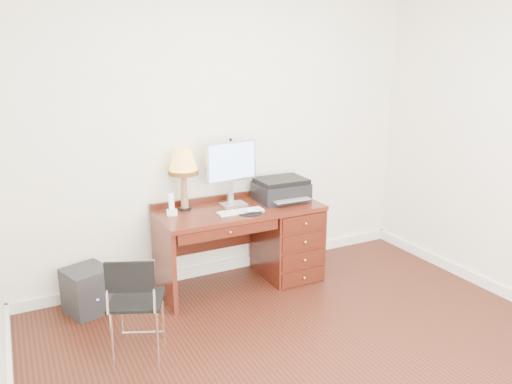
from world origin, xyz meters
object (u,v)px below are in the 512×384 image
printer (281,189)px  chair (138,296)px  leg_lamp (183,166)px  phone (172,208)px  monitor (232,165)px  equipment_box (87,290)px  desk (270,237)px

printer → chair: printer is taller
printer → leg_lamp: bearing=173.8°
phone → monitor: bearing=18.4°
monitor → chair: monitor is taller
monitor → equipment_box: (-1.35, -0.03, -0.93)m
desk → printer: (0.14, 0.05, 0.44)m
phone → equipment_box: (-0.76, 0.02, -0.61)m
leg_lamp → chair: leg_lamp is taller
leg_lamp → equipment_box: bearing=-175.4°
phone → chair: (-0.52, -0.82, -0.33)m
desk → monitor: 0.80m
leg_lamp → desk: bearing=-12.1°
printer → equipment_box: bearing=179.7°
desk → monitor: bearing=159.6°
chair → phone: bearing=81.0°
chair → desk: bearing=50.2°
printer → phone: bearing=179.5°
monitor → desk: bearing=-27.3°
phone → chair: phone is taller
desk → monitor: monitor is taller
printer → equipment_box: 1.94m
monitor → chair: 1.55m
printer → phone: size_ratio=2.54×
leg_lamp → chair: bearing=-126.3°
leg_lamp → equipment_box: leg_lamp is taller
monitor → printer: (0.48, -0.08, -0.27)m
desk → leg_lamp: size_ratio=2.74×
desk → chair: (-1.45, -0.74, 0.06)m
equipment_box → chair: bearing=-93.4°
desk → leg_lamp: leg_lamp is taller
desk → equipment_box: bearing=176.7°
monitor → chair: size_ratio=0.76×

